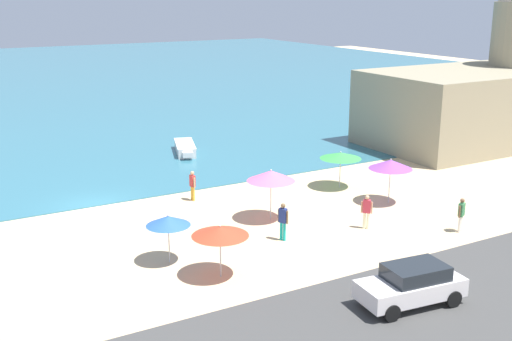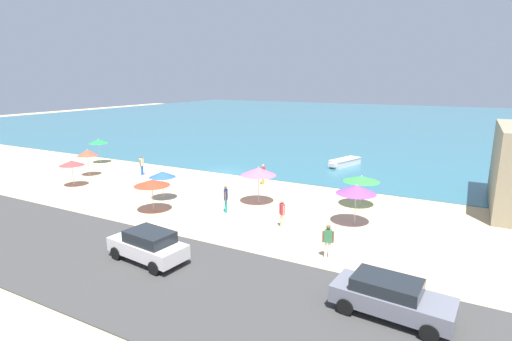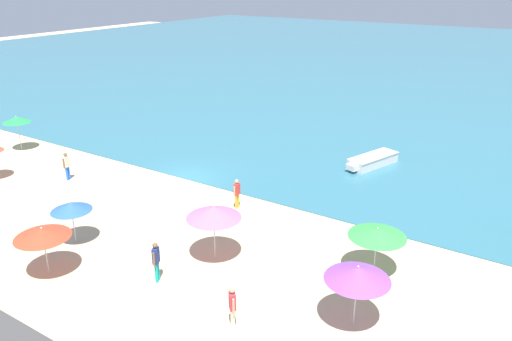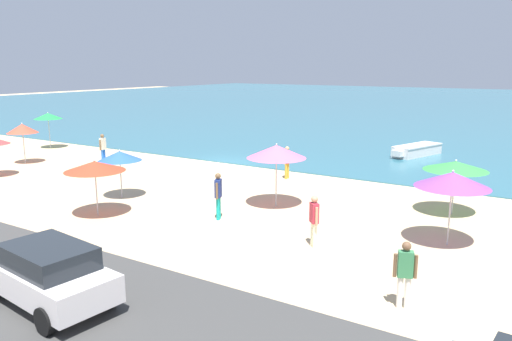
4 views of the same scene
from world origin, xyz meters
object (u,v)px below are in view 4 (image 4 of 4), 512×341
at_px(bather_2, 103,147).
at_px(beach_umbrella_0, 95,166).
at_px(beach_umbrella_1, 452,180).
at_px(beach_umbrella_7, 120,156).
at_px(bather_1, 314,218).
at_px(beach_umbrella_2, 276,152).
at_px(beach_umbrella_3, 456,166).
at_px(beach_umbrella_4, 48,116).
at_px(bather_0, 287,161).
at_px(bather_4, 218,194).
at_px(bather_3, 405,271).
at_px(parked_car_3, 47,273).
at_px(skiff_nearshore, 416,150).
at_px(beach_umbrella_5, 22,128).

bearing_deg(bather_2, beach_umbrella_0, -42.36).
bearing_deg(beach_umbrella_1, beach_umbrella_0, -162.48).
height_order(beach_umbrella_7, bather_1, beach_umbrella_7).
relative_size(beach_umbrella_2, bather_1, 1.55).
distance_m(beach_umbrella_3, beach_umbrella_4, 27.62).
xyz_separation_m(beach_umbrella_0, beach_umbrella_4, (-15.75, 9.24, 0.31)).
relative_size(bather_0, bather_2, 0.95).
xyz_separation_m(beach_umbrella_0, beach_umbrella_7, (-1.25, 2.43, -0.09)).
relative_size(beach_umbrella_4, bather_4, 1.41).
relative_size(bather_3, parked_car_3, 0.41).
bearing_deg(parked_car_3, beach_umbrella_0, 130.82).
bearing_deg(bather_1, beach_umbrella_7, 174.05).
height_order(bather_1, skiff_nearshore, bather_1).
relative_size(beach_umbrella_0, beach_umbrella_3, 0.95).
bearing_deg(beach_umbrella_2, bather_3, -40.70).
bearing_deg(beach_umbrella_5, beach_umbrella_0, -21.97).
xyz_separation_m(bather_4, skiff_nearshore, (2.84, 17.76, -0.62)).
xyz_separation_m(bather_3, skiff_nearshore, (-5.23, 21.14, -0.56)).
xyz_separation_m(beach_umbrella_1, bather_1, (-3.67, -2.53, -1.24)).
bearing_deg(beach_umbrella_3, beach_umbrella_2, -156.94).
bearing_deg(beach_umbrella_1, skiff_nearshore, 108.08).
relative_size(beach_umbrella_7, bather_0, 1.28).
height_order(beach_umbrella_7, parked_car_3, beach_umbrella_7).
height_order(beach_umbrella_3, bather_3, beach_umbrella_3).
distance_m(bather_0, skiff_nearshore, 10.94).
bearing_deg(beach_umbrella_2, beach_umbrella_7, -159.79).
bearing_deg(bather_0, beach_umbrella_5, -162.51).
xyz_separation_m(beach_umbrella_2, bather_4, (-0.98, -2.72, -1.32)).
height_order(beach_umbrella_4, bather_1, beach_umbrella_4).
height_order(beach_umbrella_3, bather_4, beach_umbrella_3).
bearing_deg(beach_umbrella_5, bather_1, -9.54).
bearing_deg(beach_umbrella_1, bather_1, -145.45).
xyz_separation_m(beach_umbrella_3, beach_umbrella_7, (-13.07, -5.18, -0.08)).
bearing_deg(beach_umbrella_1, bather_3, -89.80).
distance_m(bather_1, bather_2, 17.83).
height_order(bather_2, bather_4, bather_4).
xyz_separation_m(beach_umbrella_4, beach_umbrella_7, (14.50, -6.81, -0.40)).
bearing_deg(bather_0, bather_3, -49.90).
distance_m(beach_umbrella_2, beach_umbrella_3, 7.06).
relative_size(beach_umbrella_3, beach_umbrella_7, 1.13).
distance_m(beach_umbrella_0, parked_car_3, 7.71).
bearing_deg(beach_umbrella_1, beach_umbrella_3, 99.02).
height_order(bather_0, bather_3, bather_3).
bearing_deg(bather_2, parked_car_3, -45.17).
distance_m(beach_umbrella_1, beach_umbrella_3, 3.75).
xyz_separation_m(beach_umbrella_0, bather_2, (-8.07, 7.36, -0.97)).
bearing_deg(beach_umbrella_5, bather_0, 17.49).
relative_size(beach_umbrella_0, bather_2, 1.30).
relative_size(beach_umbrella_4, bather_3, 1.50).
relative_size(beach_umbrella_3, bather_1, 1.42).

